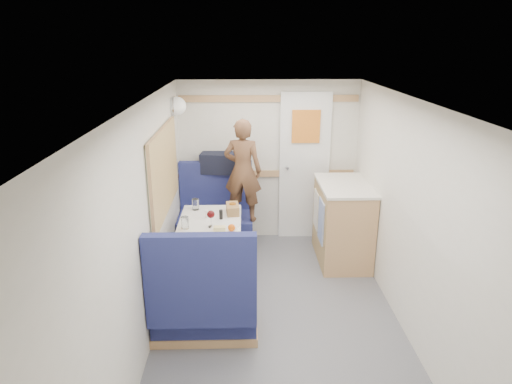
{
  "coord_description": "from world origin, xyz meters",
  "views": [
    {
      "loc": [
        -0.3,
        -3.25,
        2.46
      ],
      "look_at": [
        -0.19,
        0.9,
        1.06
      ],
      "focal_mm": 32.0,
      "sensor_mm": 36.0,
      "label": 1
    }
  ],
  "objects_px": {
    "duffel_bag": "(222,163)",
    "tray": "(224,230)",
    "cheese_block": "(220,228)",
    "bench_far": "(216,226)",
    "dome_light": "(177,106)",
    "beer_glass": "(233,208)",
    "pepper_grinder": "(221,214)",
    "salt_grinder": "(207,214)",
    "galley_counter": "(342,222)",
    "orange_fruit": "(232,228)",
    "bread_loaf": "(233,209)",
    "person": "(243,171)",
    "wine_glass": "(211,215)",
    "tumbler_mid": "(196,204)",
    "dinette_table": "(210,235)",
    "tumbler_left": "(185,223)",
    "bench_near": "(205,305)"
  },
  "relations": [
    {
      "from": "duffel_bag",
      "to": "tray",
      "type": "xyz_separation_m",
      "value": [
        0.07,
        -1.37,
        -0.29
      ]
    },
    {
      "from": "cheese_block",
      "to": "bench_far",
      "type": "bearing_deg",
      "value": 95.51
    },
    {
      "from": "dome_light",
      "to": "beer_glass",
      "type": "relative_size",
      "value": 1.86
    },
    {
      "from": "beer_glass",
      "to": "pepper_grinder",
      "type": "relative_size",
      "value": 1.09
    },
    {
      "from": "duffel_bag",
      "to": "salt_grinder",
      "type": "bearing_deg",
      "value": -89.11
    },
    {
      "from": "tray",
      "to": "cheese_block",
      "type": "bearing_deg",
      "value": -140.8
    },
    {
      "from": "duffel_bag",
      "to": "beer_glass",
      "type": "height_order",
      "value": "duffel_bag"
    },
    {
      "from": "galley_counter",
      "to": "pepper_grinder",
      "type": "xyz_separation_m",
      "value": [
        -1.36,
        -0.5,
        0.3
      ]
    },
    {
      "from": "salt_grinder",
      "to": "beer_glass",
      "type": "bearing_deg",
      "value": 27.16
    },
    {
      "from": "duffel_bag",
      "to": "orange_fruit",
      "type": "distance_m",
      "value": 1.45
    },
    {
      "from": "salt_grinder",
      "to": "bread_loaf",
      "type": "xyz_separation_m",
      "value": [
        0.26,
        0.12,
        0.01
      ]
    },
    {
      "from": "tray",
      "to": "person",
      "type": "bearing_deg",
      "value": 79.15
    },
    {
      "from": "wine_glass",
      "to": "bread_loaf",
      "type": "relative_size",
      "value": 0.73
    },
    {
      "from": "tumbler_mid",
      "to": "salt_grinder",
      "type": "distance_m",
      "value": 0.28
    },
    {
      "from": "person",
      "to": "tumbler_mid",
      "type": "height_order",
      "value": "person"
    },
    {
      "from": "dinette_table",
      "to": "cheese_block",
      "type": "height_order",
      "value": "cheese_block"
    },
    {
      "from": "tray",
      "to": "orange_fruit",
      "type": "xyz_separation_m",
      "value": [
        0.07,
        -0.05,
        0.04
      ]
    },
    {
      "from": "dome_light",
      "to": "tumbler_left",
      "type": "xyz_separation_m",
      "value": [
        0.17,
        -1.04,
        -0.97
      ]
    },
    {
      "from": "tumbler_mid",
      "to": "bench_far",
      "type": "bearing_deg",
      "value": 72.08
    },
    {
      "from": "bench_far",
      "to": "salt_grinder",
      "type": "distance_m",
      "value": 0.91
    },
    {
      "from": "tumbler_left",
      "to": "dinette_table",
      "type": "bearing_deg",
      "value": 40.2
    },
    {
      "from": "cheese_block",
      "to": "pepper_grinder",
      "type": "height_order",
      "value": "pepper_grinder"
    },
    {
      "from": "bench_near",
      "to": "duffel_bag",
      "type": "relative_size",
      "value": 2.07
    },
    {
      "from": "tumbler_left",
      "to": "pepper_grinder",
      "type": "xyz_separation_m",
      "value": [
        0.33,
        0.24,
        -0.01
      ]
    },
    {
      "from": "bench_far",
      "to": "cheese_block",
      "type": "distance_m",
      "value": 1.24
    },
    {
      "from": "dinette_table",
      "to": "bread_loaf",
      "type": "xyz_separation_m",
      "value": [
        0.22,
        0.21,
        0.2
      ]
    },
    {
      "from": "bench_near",
      "to": "tumbler_left",
      "type": "bearing_deg",
      "value": 108.41
    },
    {
      "from": "tumbler_left",
      "to": "tumbler_mid",
      "type": "relative_size",
      "value": 1.01
    },
    {
      "from": "cheese_block",
      "to": "wine_glass",
      "type": "distance_m",
      "value": 0.18
    },
    {
      "from": "tray",
      "to": "orange_fruit",
      "type": "bearing_deg",
      "value": -35.09
    },
    {
      "from": "tumbler_left",
      "to": "bench_near",
      "type": "bearing_deg",
      "value": -71.59
    },
    {
      "from": "person",
      "to": "bread_loaf",
      "type": "xyz_separation_m",
      "value": [
        -0.11,
        -0.49,
        -0.27
      ]
    },
    {
      "from": "bench_near",
      "to": "person",
      "type": "height_order",
      "value": "person"
    },
    {
      "from": "tray",
      "to": "pepper_grinder",
      "type": "xyz_separation_m",
      "value": [
        -0.04,
        0.3,
        0.04
      ]
    },
    {
      "from": "cheese_block",
      "to": "tumbler_left",
      "type": "bearing_deg",
      "value": 164.31
    },
    {
      "from": "orange_fruit",
      "to": "beer_glass",
      "type": "bearing_deg",
      "value": 90.0
    },
    {
      "from": "orange_fruit",
      "to": "dome_light",
      "type": "bearing_deg",
      "value": 118.05
    },
    {
      "from": "cheese_block",
      "to": "tumbler_mid",
      "type": "height_order",
      "value": "tumbler_mid"
    },
    {
      "from": "beer_glass",
      "to": "person",
      "type": "bearing_deg",
      "value": 77.48
    },
    {
      "from": "dinette_table",
      "to": "tray",
      "type": "relative_size",
      "value": 2.72
    },
    {
      "from": "person",
      "to": "pepper_grinder",
      "type": "relative_size",
      "value": 12.03
    },
    {
      "from": "duffel_bag",
      "to": "cheese_block",
      "type": "relative_size",
      "value": 4.54
    },
    {
      "from": "galley_counter",
      "to": "beer_glass",
      "type": "height_order",
      "value": "galley_counter"
    },
    {
      "from": "bench_near",
      "to": "bread_loaf",
      "type": "relative_size",
      "value": 4.55
    },
    {
      "from": "tray",
      "to": "wine_glass",
      "type": "distance_m",
      "value": 0.2
    },
    {
      "from": "dinette_table",
      "to": "orange_fruit",
      "type": "bearing_deg",
      "value": -53.53
    },
    {
      "from": "tumbler_mid",
      "to": "dinette_table",
      "type": "bearing_deg",
      "value": -61.86
    },
    {
      "from": "bread_loaf",
      "to": "bench_far",
      "type": "bearing_deg",
      "value": 108.85
    },
    {
      "from": "bench_far",
      "to": "orange_fruit",
      "type": "bearing_deg",
      "value": -79.1
    },
    {
      "from": "bench_near",
      "to": "dome_light",
      "type": "distance_m",
      "value": 2.28
    }
  ]
}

